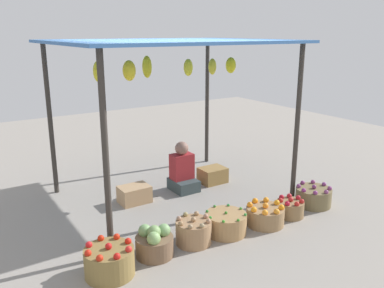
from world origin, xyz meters
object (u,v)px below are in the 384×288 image
Objects in this scene: basket_cabbages at (154,243)px; basket_red_apples at (290,208)px; wooden_crate_near_vendor at (213,175)px; basket_potatoes at (194,232)px; vendor_person at (183,172)px; basket_red_tomatoes at (109,261)px; basket_oranges at (265,215)px; basket_green_chilies at (226,223)px; basket_purple_onions at (313,196)px; wooden_crate_stacked_rear at (134,194)px.

basket_cabbages reaches higher than basket_red_apples.
basket_potatoes is at bearing -132.27° from wooden_crate_near_vendor.
basket_cabbages is 1.00× the size of basket_potatoes.
basket_cabbages is (-1.29, -1.49, -0.14)m from vendor_person.
basket_red_tomatoes is at bearing -176.26° from basket_potatoes.
basket_potatoes reaches higher than basket_oranges.
basket_potatoes is 1.04m from basket_oranges.
basket_green_chilies is 1.56m from basket_purple_onions.
basket_oranges is at bearing -3.90° from basket_cabbages.
basket_oranges is 1.34× the size of basket_red_apples.
basket_red_tomatoes is 3.11m from basket_purple_onions.
vendor_person reaches higher than basket_cabbages.
basket_red_apples is 0.55m from basket_purple_onions.
basket_cabbages is 0.99m from basket_green_chilies.
basket_red_tomatoes is 2.11m from basket_oranges.
basket_oranges is 1.63m from wooden_crate_near_vendor.
basket_cabbages is 0.82× the size of basket_green_chilies.
vendor_person is 2.13× the size of basket_red_apples.
wooden_crate_near_vendor is at bearing 94.67° from basket_red_apples.
basket_green_chilies is (0.47, -0.01, -0.02)m from basket_potatoes.
vendor_person is 1.55× the size of basket_purple_onions.
basket_purple_onions is 1.20× the size of wooden_crate_near_vendor.
basket_red_apples is (0.71, -1.60, -0.18)m from vendor_person.
basket_potatoes is at bearing -117.46° from vendor_person.
basket_red_tomatoes is at bearing -123.20° from wooden_crate_stacked_rear.
basket_green_chilies is at bearing -0.79° from basket_cabbages.
basket_red_tomatoes reaches higher than basket_red_apples.
vendor_person is 1.76m from basket_red_apples.
basket_potatoes reaches higher than basket_purple_onions.
basket_purple_onions is at bearing -35.28° from wooden_crate_stacked_rear.
basket_purple_onions reaches higher than basket_red_apples.
basket_potatoes is at bearing 174.42° from basket_oranges.
basket_oranges is (2.11, -0.03, -0.03)m from basket_red_tomatoes.
basket_green_chilies is at bearing 179.17° from basket_purple_onions.
basket_cabbages is at bearing 179.18° from basket_purple_onions.
basket_cabbages is 2.39m from wooden_crate_near_vendor.
wooden_crate_near_vendor is (-0.13, 1.60, 0.01)m from basket_red_apples.
basket_red_tomatoes is at bearing 179.15° from basket_oranges.
basket_red_apples reaches higher than wooden_crate_near_vendor.
basket_cabbages is 2.55m from basket_purple_onions.
basket_red_tomatoes reaches higher than basket_oranges.
basket_potatoes is 0.97× the size of wooden_crate_stacked_rear.
vendor_person is 1.69m from basket_potatoes.
basket_green_chilies is (-0.31, -1.50, -0.17)m from vendor_person.
basket_potatoes is (1.07, 0.07, -0.01)m from basket_red_tomatoes.
basket_green_chilies is 1.18× the size of wooden_crate_stacked_rear.
vendor_person reaches higher than basket_oranges.
wooden_crate_stacked_rear is (-1.56, 1.57, 0.01)m from basket_red_apples.
wooden_crate_near_vendor is at bearing 32.76° from basket_red_tomatoes.
basket_potatoes reaches higher than basket_green_chilies.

